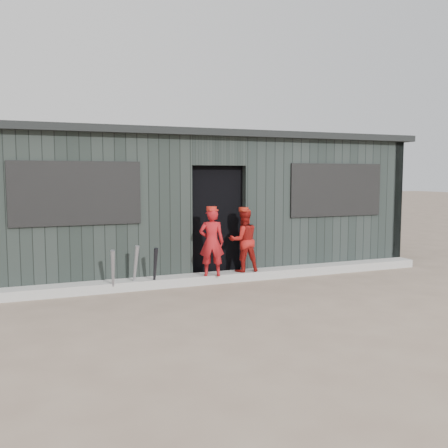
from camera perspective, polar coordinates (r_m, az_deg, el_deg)
name	(u,v)px	position (r m, az deg, el deg)	size (l,w,h in m)	color
ground	(272,307)	(7.08, 5.53, -9.40)	(80.00, 80.00, 0.00)	#73604F
curb	(224,277)	(8.68, -0.05, -6.08)	(8.00, 0.36, 0.15)	#A0A09B
bat_left	(135,268)	(8.05, -10.11, -4.95)	(0.07, 0.07, 0.74)	gray
bat_mid	(113,272)	(7.88, -12.57, -5.34)	(0.07, 0.07, 0.72)	gray
bat_right	(155,268)	(8.07, -7.90, -5.06)	(0.07, 0.07, 0.70)	black
player_red_left	(212,242)	(8.32, -1.43, -2.08)	(0.42, 0.27, 1.14)	#A51418
player_red_right	(243,240)	(8.71, 2.24, -1.87)	(0.53, 0.42, 1.10)	maroon
player_grey_back	(236,239)	(9.24, 1.43, -1.70)	(0.64, 0.42, 1.31)	silver
dugout	(192,202)	(10.09, -3.63, 2.50)	(8.30, 3.30, 2.62)	black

